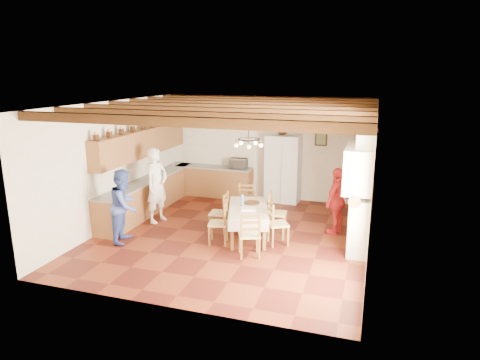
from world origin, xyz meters
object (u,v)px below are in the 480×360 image
(chair_right_far, at_px, (278,213))
(person_woman_red, at_px, (337,201))
(chair_left_far, at_px, (219,212))
(chair_right_near, at_px, (278,223))
(refrigerator, at_px, (284,168))
(chair_left_near, at_px, (218,222))
(chair_end_near, at_px, (249,234))
(dining_table, at_px, (248,210))
(chair_end_far, at_px, (246,203))
(person_woman_blue, at_px, (124,206))
(microwave, at_px, (238,164))
(person_man, at_px, (157,185))
(hutch, at_px, (363,172))

(chair_right_far, xyz_separation_m, person_woman_red, (1.32, 0.37, 0.30))
(chair_left_far, bearing_deg, chair_right_near, 72.92)
(refrigerator, height_order, chair_left_near, refrigerator)
(chair_end_near, bearing_deg, dining_table, -94.71)
(refrigerator, height_order, chair_end_far, refrigerator)
(person_woman_blue, bearing_deg, person_woman_red, -77.39)
(chair_left_near, xyz_separation_m, chair_right_far, (1.08, 1.05, 0.00))
(chair_right_near, height_order, person_woman_blue, person_woman_blue)
(microwave, bearing_deg, person_man, -116.53)
(refrigerator, relative_size, microwave, 3.82)
(chair_right_far, xyz_separation_m, person_man, (-3.03, -0.17, 0.46))
(chair_end_near, bearing_deg, chair_right_far, -122.04)
(chair_left_far, distance_m, person_man, 1.79)
(dining_table, xyz_separation_m, chair_end_near, (0.32, -0.98, -0.16))
(refrigerator, distance_m, person_woman_red, 2.80)
(microwave, bearing_deg, chair_left_near, -79.60)
(person_man, bearing_deg, person_woman_red, -71.10)
(chair_end_near, distance_m, person_woman_blue, 2.87)
(person_man, xyz_separation_m, microwave, (1.28, 2.60, 0.10))
(chair_end_near, xyz_separation_m, person_woman_red, (1.56, 1.86, 0.30))
(chair_left_near, height_order, chair_left_far, same)
(refrigerator, distance_m, microwave, 1.35)
(refrigerator, relative_size, dining_table, 1.06)
(dining_table, height_order, person_man, person_man)
(hutch, height_order, chair_end_near, hutch)
(chair_right_near, height_order, chair_right_far, same)
(refrigerator, distance_m, chair_end_far, 2.23)
(microwave, bearing_deg, chair_end_near, -69.40)
(chair_left_near, height_order, chair_end_far, same)
(dining_table, xyz_separation_m, chair_left_near, (-0.52, -0.54, -0.16))
(refrigerator, xyz_separation_m, person_man, (-2.63, -2.75, -0.02))
(chair_end_far, relative_size, microwave, 1.90)
(chair_left_near, height_order, chair_right_near, same)
(chair_right_near, xyz_separation_m, chair_end_near, (-0.41, -0.80, 0.00))
(hutch, height_order, person_woman_red, hutch)
(refrigerator, xyz_separation_m, microwave, (-1.34, -0.14, 0.08))
(person_man, relative_size, person_woman_blue, 1.15)
(hutch, bearing_deg, microwave, 168.11)
(chair_left_far, relative_size, chair_right_near, 1.00)
(chair_left_near, distance_m, person_woman_red, 2.81)
(dining_table, bearing_deg, chair_right_far, 42.13)
(chair_left_near, height_order, microwave, microwave)
(chair_right_far, distance_m, person_man, 3.06)
(chair_left_near, height_order, person_woman_blue, person_woman_blue)
(person_woman_blue, relative_size, person_woman_red, 1.05)
(chair_left_far, xyz_separation_m, chair_end_near, (1.07, -1.11, 0.00))
(dining_table, relative_size, person_woman_blue, 1.11)
(person_woman_blue, relative_size, microwave, 3.23)
(dining_table, bearing_deg, chair_right_near, -13.81)
(person_woman_blue, xyz_separation_m, person_woman_red, (4.41, 1.89, -0.04))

